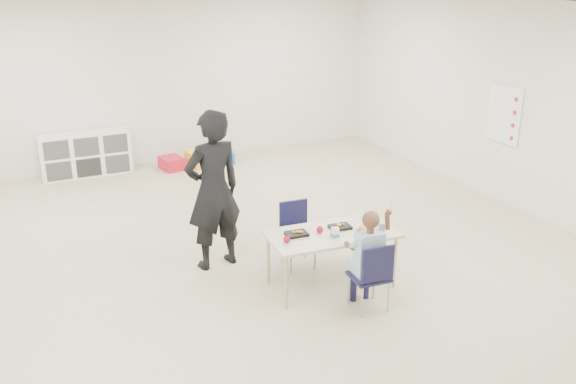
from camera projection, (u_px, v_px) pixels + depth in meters
name	position (u px, v px, depth m)	size (l,w,h in m)	color
room	(257.00, 150.00, 6.29)	(9.00, 9.02, 2.80)	#B7AC8C
table	(331.00, 259.00, 6.37)	(1.38, 0.77, 0.61)	beige
chair_near	(369.00, 275.00, 5.91)	(0.35, 0.33, 0.73)	#111133
chair_far	(298.00, 236.00, 6.78)	(0.35, 0.33, 0.73)	#111133
child	(370.00, 255.00, 5.84)	(0.49, 0.49, 1.15)	#A4C0DE
lunch_tray_near	(340.00, 227.00, 6.36)	(0.22, 0.16, 0.03)	black
lunch_tray_far	(297.00, 234.00, 6.20)	(0.22, 0.16, 0.03)	black
milk_carton	(335.00, 233.00, 6.14)	(0.07, 0.07, 0.10)	white
bread_roll	(363.00, 228.00, 6.29)	(0.09, 0.09, 0.07)	tan
apple_near	(320.00, 230.00, 6.24)	(0.07, 0.07, 0.07)	maroon
apple_far	(287.00, 239.00, 6.02)	(0.07, 0.07, 0.07)	maroon
cubby_shelf	(86.00, 154.00, 9.79)	(1.40, 0.40, 0.70)	white
rules_poster	(504.00, 114.00, 8.46)	(0.02, 0.60, 0.80)	white
adult	(213.00, 191.00, 6.61)	(0.65, 0.43, 1.79)	black
bin_red	(172.00, 163.00, 10.16)	(0.33, 0.42, 0.21)	red
bin_yellow	(201.00, 159.00, 10.32)	(0.39, 0.50, 0.24)	yellow
bin_blue	(224.00, 156.00, 10.53)	(0.31, 0.40, 0.20)	blue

